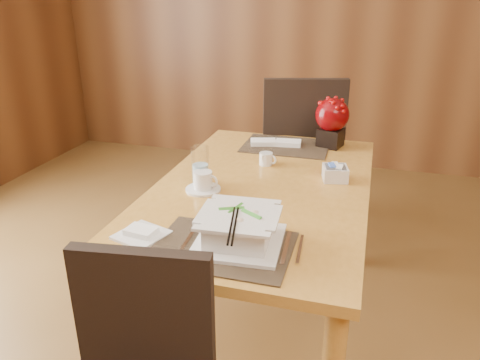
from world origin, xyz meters
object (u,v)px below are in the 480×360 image
(water_glass, at_px, (200,166))
(bread_plate, at_px, (141,235))
(berry_decor, at_px, (332,119))
(sugar_caddy, at_px, (335,173))
(creamer_jug, at_px, (266,159))
(soup_setting, at_px, (239,229))
(far_chair, at_px, (300,151))
(coffee_cup, at_px, (203,182))
(dining_table, at_px, (262,205))

(water_glass, distance_m, bread_plate, 0.49)
(water_glass, relative_size, berry_decor, 0.66)
(sugar_caddy, height_order, berry_decor, berry_decor)
(water_glass, xyz_separation_m, berry_decor, (0.48, 0.68, 0.06))
(water_glass, height_order, berry_decor, berry_decor)
(water_glass, distance_m, creamer_jug, 0.39)
(water_glass, relative_size, sugar_caddy, 1.65)
(creamer_jug, bearing_deg, berry_decor, 72.01)
(soup_setting, relative_size, sugar_caddy, 2.89)
(creamer_jug, xyz_separation_m, far_chair, (0.06, 0.68, -0.18))
(water_glass, distance_m, berry_decor, 0.84)
(berry_decor, distance_m, far_chair, 0.48)
(far_chair, bearing_deg, sugar_caddy, 93.61)
(sugar_caddy, bearing_deg, far_chair, 109.38)
(soup_setting, distance_m, far_chair, 1.45)
(coffee_cup, relative_size, creamer_jug, 1.80)
(water_glass, relative_size, far_chair, 0.16)
(soup_setting, bearing_deg, sugar_caddy, 65.14)
(berry_decor, bearing_deg, dining_table, -110.05)
(dining_table, xyz_separation_m, soup_setting, (0.04, -0.51, 0.15))
(sugar_caddy, height_order, far_chair, far_chair)
(sugar_caddy, xyz_separation_m, far_chair, (-0.28, 0.78, -0.18))
(soup_setting, height_order, bread_plate, soup_setting)
(soup_setting, xyz_separation_m, sugar_caddy, (0.25, 0.66, -0.03))
(soup_setting, distance_m, coffee_cup, 0.47)
(water_glass, height_order, creamer_jug, water_glass)
(coffee_cup, distance_m, sugar_caddy, 0.59)
(berry_decor, bearing_deg, bread_plate, -113.93)
(dining_table, distance_m, berry_decor, 0.70)
(coffee_cup, bearing_deg, water_glass, 118.77)
(berry_decor, xyz_separation_m, far_chair, (-0.21, 0.31, -0.30))
(sugar_caddy, relative_size, berry_decor, 0.40)
(sugar_caddy, bearing_deg, berry_decor, 98.48)
(water_glass, xyz_separation_m, bread_plate, (-0.04, -0.49, -0.08))
(dining_table, bearing_deg, water_glass, -165.62)
(creamer_jug, relative_size, berry_decor, 0.31)
(dining_table, height_order, berry_decor, berry_decor)
(dining_table, relative_size, sugar_caddy, 14.38)
(sugar_caddy, xyz_separation_m, bread_plate, (-0.59, -0.70, -0.03))
(soup_setting, height_order, creamer_jug, soup_setting)
(bread_plate, bearing_deg, coffee_cup, 80.97)
(dining_table, relative_size, water_glass, 8.71)
(berry_decor, bearing_deg, far_chair, 123.34)
(creamer_jug, height_order, bread_plate, creamer_jug)
(creamer_jug, relative_size, sugar_caddy, 0.79)
(soup_setting, bearing_deg, creamer_jug, 92.59)
(sugar_caddy, distance_m, bread_plate, 0.91)
(berry_decor, bearing_deg, creamer_jug, -126.08)
(creamer_jug, bearing_deg, water_glass, -106.06)
(coffee_cup, xyz_separation_m, bread_plate, (-0.07, -0.43, -0.03))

